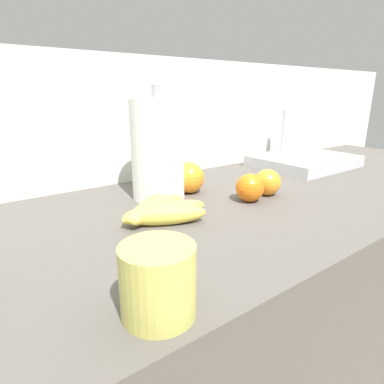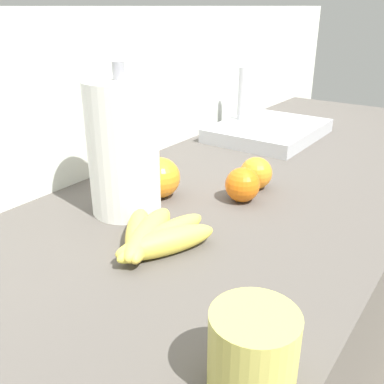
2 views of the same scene
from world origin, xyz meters
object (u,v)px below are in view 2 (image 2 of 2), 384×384
(sink_basin, at_px, (268,130))
(mug, at_px, (253,352))
(banana_bunch, at_px, (154,236))
(orange_far_right, at_px, (243,185))
(orange_right, at_px, (256,173))
(paper_towel_roll, at_px, (123,149))
(orange_back_right, at_px, (160,178))

(sink_basin, xyz_separation_m, mug, (-0.84, -0.39, 0.02))
(banana_bunch, bearing_deg, orange_far_right, -5.98)
(orange_far_right, bearing_deg, orange_right, 7.02)
(orange_far_right, relative_size, mug, 0.77)
(orange_right, distance_m, mug, 0.53)
(banana_bunch, distance_m, paper_towel_roll, 0.18)
(orange_back_right, distance_m, orange_far_right, 0.16)
(orange_right, relative_size, paper_towel_roll, 0.25)
(sink_basin, bearing_deg, banana_bunch, -168.58)
(banana_bunch, xyz_separation_m, mug, (-0.15, -0.26, 0.02))
(orange_far_right, xyz_separation_m, mug, (-0.39, -0.23, 0.01))
(orange_right, bearing_deg, orange_back_right, 137.72)
(orange_far_right, distance_m, sink_basin, 0.47)
(paper_towel_roll, bearing_deg, sink_basin, 0.60)
(paper_towel_roll, bearing_deg, orange_right, -32.17)
(banana_bunch, xyz_separation_m, orange_right, (0.31, -0.02, 0.01))
(banana_bunch, distance_m, mug, 0.30)
(orange_back_right, xyz_separation_m, paper_towel_roll, (-0.08, 0.01, 0.08))
(orange_back_right, relative_size, sink_basin, 0.24)
(orange_back_right, distance_m, sink_basin, 0.52)
(paper_towel_roll, distance_m, sink_basin, 0.61)
(banana_bunch, distance_m, orange_far_right, 0.24)
(banana_bunch, bearing_deg, sink_basin, 11.42)
(mug, bearing_deg, orange_far_right, 30.45)
(banana_bunch, relative_size, sink_basin, 0.56)
(orange_far_right, height_order, paper_towel_roll, paper_towel_roll)
(sink_basin, height_order, mug, sink_basin)
(orange_right, bearing_deg, mug, -152.78)
(orange_back_right, height_order, orange_far_right, orange_back_right)
(paper_towel_roll, relative_size, mug, 3.04)
(orange_back_right, bearing_deg, sink_basin, 1.95)
(orange_right, height_order, orange_back_right, orange_back_right)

